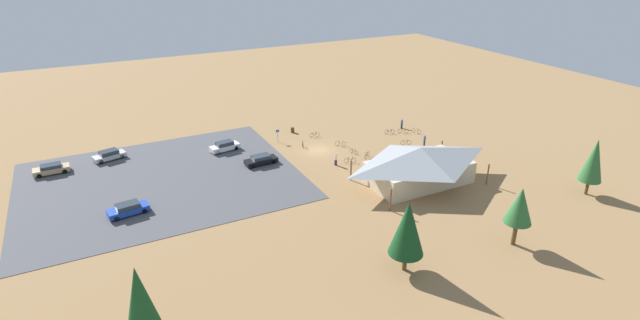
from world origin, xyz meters
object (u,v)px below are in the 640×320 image
pine_far_east (594,160)px  bicycle_green_edge_south (354,152)px  visitor_at_bikes (402,123)px  pine_mideast (520,206)px  trash_bin (293,130)px  bicycle_silver_edge_north (406,142)px  pine_far_west (140,300)px  bicycle_blue_by_bin (314,135)px  lot_sign (278,134)px  bike_pavilion (420,163)px  visitor_by_pavilion (336,159)px  car_blue_by_curb (128,209)px  car_white_mid_lot (225,146)px  bicycle_yellow_yard_left (416,131)px  car_tan_aisle_side (51,169)px  car_silver_front_row (109,155)px  visitor_crossing_yard (424,140)px  bicycle_teal_yard_front (367,155)px  bicycle_orange_lone_west (403,131)px  bicycle_red_trailside (303,145)px  pine_west (407,228)px  car_black_end_stall (261,160)px  bicycle_white_lone_east (341,144)px  bicycle_purple_yard_right (350,160)px  bicycle_black_mid_cluster (390,132)px

pine_far_east → bicycle_green_edge_south: 31.83m
visitor_at_bikes → pine_mideast: bearing=73.1°
trash_bin → bicycle_silver_edge_north: (-13.77, 13.20, -0.07)m
pine_far_west → bicycle_blue_by_bin: pine_far_west is taller
lot_sign → visitor_at_bikes: size_ratio=1.32×
bike_pavilion → visitor_by_pavilion: 12.29m
lot_sign → bicycle_silver_edge_north: bearing=149.8°
car_blue_by_curb → visitor_at_bikes: 46.98m
pine_mideast → pine_far_east: size_ratio=0.89×
car_blue_by_curb → car_white_mid_lot: car_white_mid_lot is taller
bicycle_yellow_yard_left → car_tan_aisle_side: 55.67m
car_silver_front_row → visitor_crossing_yard: (-44.72, 16.75, 0.22)m
bicycle_teal_yard_front → bicycle_orange_lone_west: bearing=-151.4°
bicycle_red_trailside → car_blue_by_curb: 28.72m
car_tan_aisle_side → visitor_by_pavilion: visitor_by_pavilion is taller
pine_west → car_tan_aisle_side: (30.52, -39.97, -3.99)m
pine_far_east → car_black_end_stall: 43.51m
pine_far_east → car_black_end_stall: pine_far_east is taller
pine_far_east → car_blue_by_curb: 56.73m
car_silver_front_row → bicycle_silver_edge_north: bearing=160.5°
bicycle_white_lone_east → visitor_crossing_yard: bearing=152.9°
pine_far_east → car_silver_front_row: 65.88m
bicycle_blue_by_bin → bicycle_green_edge_south: bearing=103.4°
bike_pavilion → bicycle_purple_yard_right: 11.07m
bicycle_orange_lone_west → bicycle_yellow_yard_left: size_ratio=1.01×
pine_far_west → bicycle_yellow_yard_left: size_ratio=5.40×
trash_bin → bicycle_white_lone_east: trash_bin is taller
bicycle_purple_yard_right → bicycle_red_trailside: bicycle_purple_yard_right is taller
lot_sign → pine_far_east: (-28.11, 34.30, 3.27)m
pine_mideast → trash_bin: bearing=-80.2°
pine_west → car_silver_front_row: bearing=-61.1°
car_silver_front_row → pine_far_east: bearing=143.6°
lot_sign → pine_far_east: 44.47m
trash_bin → bicycle_orange_lone_west: trash_bin is taller
car_tan_aisle_side → bicycle_black_mid_cluster: bearing=170.6°
bicycle_purple_yard_right → car_silver_front_row: (31.04, -17.00, 0.37)m
bicycle_black_mid_cluster → trash_bin: bearing=-29.1°
bicycle_blue_by_bin → bicycle_black_mid_cluster: bearing=159.5°
pine_far_west → car_black_end_stall: (-20.40, -30.11, -4.91)m
bike_pavilion → pine_far_west: bearing=22.3°
bicycle_blue_by_bin → car_blue_by_curb: car_blue_by_curb is taller
pine_far_east → bicycle_green_edge_south: size_ratio=4.81×
pine_mideast → visitor_by_pavilion: 27.44m
car_tan_aisle_side → lot_sign: bearing=174.2°
pine_west → bicycle_silver_edge_north: pine_west is taller
bike_pavilion → bicycle_orange_lone_west: bike_pavilion is taller
pine_far_east → bicycle_silver_edge_north: pine_far_east is taller
trash_bin → visitor_by_pavilion: bearing=90.4°
bike_pavilion → pine_far_east: bearing=143.8°
pine_far_east → bicycle_yellow_yard_left: size_ratio=4.73×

